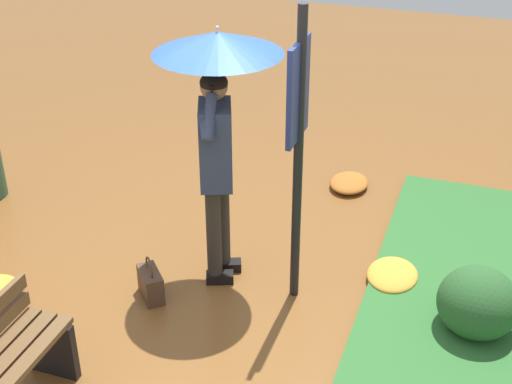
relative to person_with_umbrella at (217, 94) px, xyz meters
name	(u,v)px	position (x,y,z in m)	size (l,w,h in m)	color
ground_plane	(230,286)	(-0.20, -0.15, -1.55)	(18.00, 18.00, 0.00)	brown
person_with_umbrella	(217,94)	(0.00, 0.00, 0.00)	(0.96, 0.96, 2.04)	#2D2823
info_sign_post	(298,126)	(-0.12, -0.65, -0.11)	(0.44, 0.07, 2.30)	black
handbag	(151,284)	(-0.54, 0.38, -1.42)	(0.32, 0.31, 0.37)	#4C3323
shrub_cluster	(480,302)	(-0.09, -2.06, -1.31)	(0.64, 0.58, 0.53)	#285628
leaf_pile_near_person	(392,275)	(0.31, -1.37, -1.50)	(0.51, 0.41, 0.11)	gold
leaf_pile_by_bench	(349,183)	(1.74, -0.68, -1.50)	(0.47, 0.38, 0.10)	#A86023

